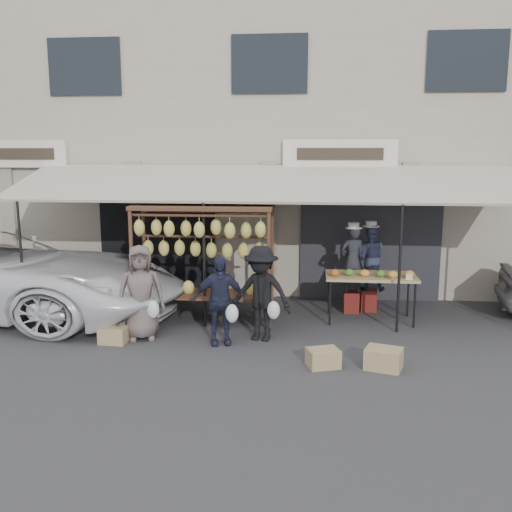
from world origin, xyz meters
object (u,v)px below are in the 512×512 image
Objects in this scene: customer_left at (141,292)px; crate_far at (114,335)px; customer_mid at (219,300)px; customer_right at (261,293)px; vendor_right at (370,258)px; produce_table at (371,277)px; crate_near_a at (323,358)px; crate_near_b at (384,359)px; banana_rack at (203,241)px; vendor_left at (353,259)px.

customer_left is 0.85m from crate_far.
customer_right is at bearing 6.20° from customer_mid.
customer_mid is at bearing 44.53° from vendor_right.
produce_table is 2.35m from customer_right.
crate_near_a is 0.90m from crate_near_b.
crate_near_a is (-0.97, -3.20, -0.96)m from vendor_right.
customer_left is (-4.03, -1.43, -0.05)m from produce_table.
customer_mid is 2.04m from crate_near_a.
customer_right is (1.16, -0.85, -0.75)m from banana_rack.
produce_table is at bearing 103.26° from vendor_left.
vendor_right is at bearing 25.14° from customer_mid.
customer_left reaches higher than produce_table.
banana_rack is at bearing 43.72° from crate_far.
banana_rack is 5.61× the size of crate_near_a.
vendor_left is 4.24m from customer_left.
crate_near_b is at bearing -32.69° from banana_rack.
crate_near_a is (-0.61, -3.05, -0.95)m from vendor_left.
crate_far is at bearing -164.93° from customer_left.
customer_left is at bearing 159.36° from customer_mid.
banana_rack reaches higher than crate_far.
produce_table is at bearing 7.98° from banana_rack.
produce_table reaches higher than crate_far.
vendor_left reaches higher than produce_table.
customer_left is 1.39m from customer_mid.
customer_mid is (-2.34, -2.16, -0.33)m from vendor_left.
customer_right is 1.71m from crate_near_a.
crate_near_b is at bearing 92.65° from vendor_right.
produce_table is at bearing 46.62° from customer_right.
customer_right is at bearing 49.27° from vendor_right.
crate_near_a is 0.88× the size of crate_near_b.
vendor_right is 3.57m from customer_mid.
vendor_right is 2.88m from customer_right.
crate_far is (-3.52, 0.75, -0.01)m from crate_near_a.
vendor_right is at bearing 11.15° from customer_left.
customer_right is 3.55× the size of crate_near_a.
customer_mid reaches higher than crate_near_a.
crate_near_a is (1.73, -0.89, -0.62)m from customer_mid.
banana_rack is 3.43m from vendor_right.
customer_right reaches higher than crate_near_a.
crate_near_a is at bearing -35.18° from customer_left.
customer_left is 1.09× the size of customer_mid.
vendor_left reaches higher than crate_near_a.
banana_rack is 1.62m from customer_right.
customer_left is at bearing 32.20° from crate_far.
produce_table is 0.79m from vendor_right.
crate_far is at bearing -159.12° from produce_table.
banana_rack is 1.53m from customer_left.
crate_far is (-4.45, -1.70, -0.74)m from produce_table.
customer_right reaches higher than customer_mid.
produce_table is at bearing 20.88° from crate_far.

